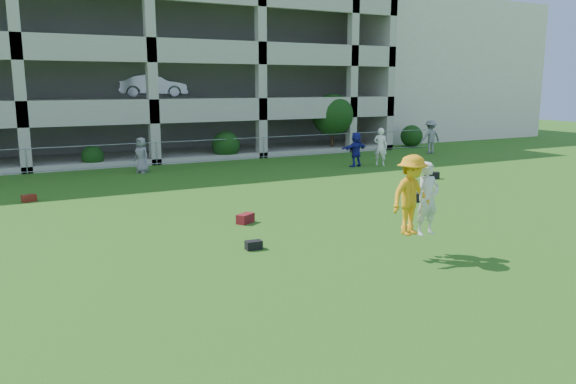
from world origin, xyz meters
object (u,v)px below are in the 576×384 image
bystander_c (141,155)px  parking_garage (116,52)px  frisbee_contest (415,196)px  bystander_d (356,149)px  stucco_building (404,73)px  bystander_e (380,147)px  crate_d (415,197)px  bystander_f (431,137)px

bystander_c → parking_garage: 12.09m
frisbee_contest → bystander_d: bearing=60.5°
frisbee_contest → parking_garage: 27.33m
stucco_building → frisbee_contest: bearing=-128.6°
bystander_d → bystander_e: 1.33m
frisbee_contest → bystander_c: bearing=98.8°
bystander_d → frisbee_contest: frisbee_contest is taller
stucco_building → crate_d: 28.60m
crate_d → frisbee_contest: 6.81m
stucco_building → parking_garage: 23.04m
crate_d → bystander_f: bearing=46.2°
parking_garage → bystander_f: bearing=-35.7°
stucco_building → bystander_e: 19.80m
crate_d → bystander_d: bearing=69.2°
bystander_f → frisbee_contest: size_ratio=1.00×
stucco_building → parking_garage: parking_garage is taller
bystander_e → parking_garage: 17.97m
stucco_building → bystander_c: (-24.26, -11.14, -4.18)m
bystander_c → parking_garage: bearing=142.7°
stucco_building → bystander_d: 20.51m
bystander_d → bystander_c: bearing=-26.7°
crate_d → parking_garage: (-5.62, 21.87, 5.86)m
bystander_f → stucco_building: bearing=-116.5°
frisbee_contest → crate_d: bearing=49.2°
stucco_building → bystander_c: bearing=-155.3°
crate_d → parking_garage: 23.33m
bystander_d → bystander_e: size_ratio=0.90×
bystander_d → parking_garage: parking_garage is taller
bystander_d → bystander_e: bystander_e is taller
bystander_d → crate_d: bearing=59.0°
frisbee_contest → bystander_e: bearing=55.8°
bystander_d → parking_garage: 17.09m
stucco_building → crate_d: size_ratio=45.71×
bystander_d → bystander_f: (7.04, 2.46, 0.13)m
stucco_building → parking_garage: (-23.02, -0.30, 1.01)m
bystander_f → parking_garage: (-15.73, 11.32, 5.03)m
bystander_d → stucco_building: bearing=-145.7°
bystander_d → crate_d: 8.69m
bystander_d → crate_d: size_ratio=4.90×
bystander_c → bystander_f: (16.97, -0.48, 0.17)m
bystander_c → bystander_d: (9.93, -2.93, 0.04)m
stucco_building → bystander_e: stucco_building is taller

